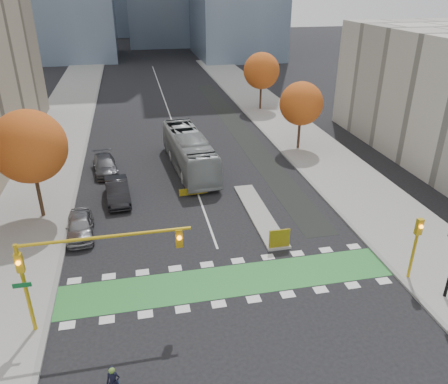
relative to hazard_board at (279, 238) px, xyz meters
name	(u,v)px	position (x,y,z in m)	size (l,w,h in m)	color
ground	(235,297)	(-4.00, -4.20, -0.80)	(300.00, 300.00, 0.00)	black
sidewalk_west	(40,176)	(-17.50, 15.80, -0.73)	(7.00, 120.00, 0.15)	gray
sidewalk_east	(319,154)	(9.50, 15.80, -0.73)	(7.00, 120.00, 0.15)	gray
curb_west	(80,173)	(-14.00, 15.80, -0.73)	(0.30, 120.00, 0.16)	gray
curb_east	(286,157)	(6.00, 15.80, -0.73)	(0.30, 120.00, 0.16)	gray
bike_crossing	(229,281)	(-4.00, -2.70, -0.79)	(20.00, 3.00, 0.01)	#2A8033
centre_line	(168,111)	(-4.00, 35.80, -0.80)	(0.15, 70.00, 0.01)	silver
bike_lane_paint	(239,129)	(3.50, 25.80, -0.80)	(2.50, 50.00, 0.01)	black
median_island	(259,214)	(0.00, 4.80, -0.72)	(1.60, 10.00, 0.16)	gray
hazard_board	(279,238)	(0.00, 0.00, 0.00)	(1.40, 0.12, 1.30)	yellow
tree_west	(29,147)	(-16.00, 7.80, 4.82)	(5.20, 5.20, 8.22)	#332114
tree_east_near	(301,104)	(8.00, 17.80, 4.06)	(4.40, 4.40, 7.08)	#332114
tree_east_far	(262,71)	(8.50, 33.80, 4.44)	(4.80, 4.80, 7.65)	#332114
traffic_signal_west	(77,259)	(-11.93, -4.71, 3.23)	(8.53, 0.56, 5.20)	#BF9914
traffic_signal_east	(416,240)	(6.50, -4.71, 1.93)	(0.35, 0.43, 4.10)	#BF9914
bus	(189,151)	(-3.93, 14.88, 0.92)	(2.89, 12.35, 3.44)	#949A9B
parked_car_a	(80,226)	(-13.00, 4.46, -0.04)	(1.80, 4.46, 1.52)	gray
parked_car_b	(117,191)	(-10.50, 9.46, 0.04)	(1.77, 5.07, 1.67)	black
parked_car_c	(105,165)	(-11.68, 15.55, -0.07)	(2.04, 5.02, 1.46)	#48484D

